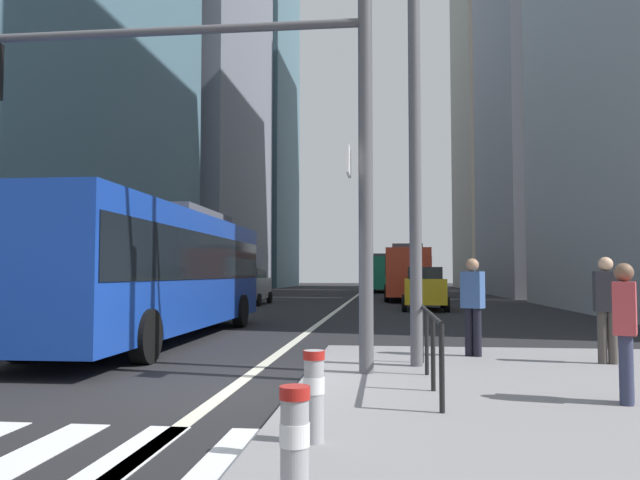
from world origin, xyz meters
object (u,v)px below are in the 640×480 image
Objects in this scene: city_bus_blue_oncoming at (159,266)px; car_receding_far at (385,280)px; car_receding_near at (424,288)px; pedestrian_walking at (473,301)px; bollard_left at (314,391)px; pedestrian_far at (607,304)px; car_oncoming_mid at (248,286)px; city_bus_red_distant at (385,272)px; pedestrian_waiting at (625,326)px; city_bus_red_receding at (406,271)px; street_lamp_post at (414,56)px; bollard_front at (295,442)px; traffic_signal_gantry at (226,116)px.

city_bus_blue_oncoming is 52.71m from car_receding_far.
car_receding_near is 2.55× the size of pedestrian_walking.
pedestrian_far reaches higher than bollard_left.
car_oncoming_mid reaches higher than pedestrian_far.
pedestrian_waiting is at bearing -86.65° from city_bus_red_distant.
city_bus_red_receding reaches higher than car_receding_near.
car_oncoming_mid is at bearing -101.76° from car_receding_far.
car_oncoming_mid reaches higher than pedestrian_waiting.
bollard_front is (-1.06, -6.29, -4.69)m from street_lamp_post.
pedestrian_waiting is 4.16m from pedestrian_walking.
pedestrian_walking is at bearing -90.53° from car_receding_near.
city_bus_blue_oncoming is 6.78× the size of pedestrian_far.
city_bus_blue_oncoming reaches higher than bollard_front.
city_bus_red_distant is 5.99× the size of pedestrian_walking.
city_bus_red_receding is 2.51× the size of car_oncoming_mid.
traffic_signal_gantry reaches higher than bollard_left.
pedestrian_walking is (1.75, -55.69, 0.15)m from car_receding_far.
city_bus_red_distant is (5.49, 41.98, -0.00)m from city_bus_blue_oncoming.
car_receding_far is (-1.90, 38.78, 0.00)m from car_receding_near.
pedestrian_walking is (2.14, 7.60, 0.55)m from bollard_front.
city_bus_red_distant is 1.33× the size of street_lamp_post.
car_receding_near is (1.86, -28.34, -0.84)m from city_bus_red_distant.
traffic_signal_gantry is at bearing -59.91° from city_bus_blue_oncoming.
city_bus_red_receding is 14.08× the size of bollard_front.
city_bus_blue_oncoming is 7.43× the size of pedestrian_waiting.
traffic_signal_gantry is 3.30m from street_lamp_post.
bollard_front is at bearing -121.65° from pedestrian_far.
city_bus_red_distant reaches higher than car_receding_near.
traffic_signal_gantry is 5.55m from bollard_left.
car_receding_far is at bearing 90.67° from street_lamp_post.
car_oncoming_mid is at bearing -106.67° from city_bus_red_distant.
city_bus_red_receding is at bearing 86.79° from bollard_left.
city_bus_red_receding reaches higher than pedestrian_walking.
street_lamp_post reaches higher than bollard_front.
city_bus_blue_oncoming reaches higher than pedestrian_waiting.
car_receding_near is 0.69× the size of traffic_signal_gantry.
street_lamp_post is 5.25m from pedestrian_far.
car_receding_near is at bearing -87.56° from city_bus_red_receding.
pedestrian_far is at bearing 74.40° from pedestrian_waiting.
car_receding_far is 59.75m from pedestrian_waiting.
traffic_signal_gantry is (-2.37, -47.37, 2.30)m from city_bus_red_distant.
car_receding_near is at bearing 77.48° from traffic_signal_gantry.
street_lamp_post reaches higher than car_receding_near.
street_lamp_post is 10.15× the size of bollard_front.
street_lamp_post is at bearing -89.33° from car_receding_far.
pedestrian_walking reaches higher than pedestrian_waiting.
city_bus_red_receding is 2.38× the size of car_receding_far.
car_oncoming_mid is 0.95× the size of car_receding_far.
city_bus_red_distant is 10.48m from car_receding_far.
car_receding_far is at bearing 92.81° from pedestrian_waiting.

